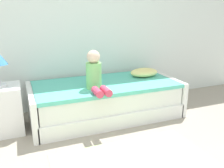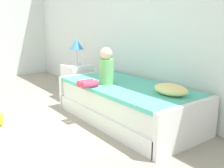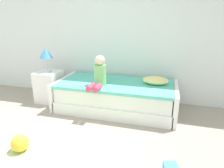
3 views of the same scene
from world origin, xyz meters
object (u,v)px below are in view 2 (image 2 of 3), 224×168
Objects in this scene: table_lamp at (77,45)px; pillow at (171,89)px; bed at (127,103)px; child_figure at (103,69)px; nightstand at (78,82)px.

table_lamp is 2.06m from pillow.
bed is 1.52m from table_lamp.
table_lamp is 0.88× the size of child_figure.
nightstand is at bearing -179.87° from bed.
table_lamp reaches higher than nightstand.
pillow reaches higher than nightstand.
table_lamp is (-1.35, -0.00, 0.69)m from bed.
nightstand is 2.04m from pillow.
nightstand is (-1.35, -0.00, 0.05)m from bed.
bed is 4.80× the size of pillow.
child_figure reaches higher than pillow.
table_lamp is at bearing 63.43° from nightstand.
nightstand is 1.18× the size of child_figure.
table_lamp is (0.00, 0.00, 0.64)m from nightstand.
child_figure reaches higher than nightstand.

